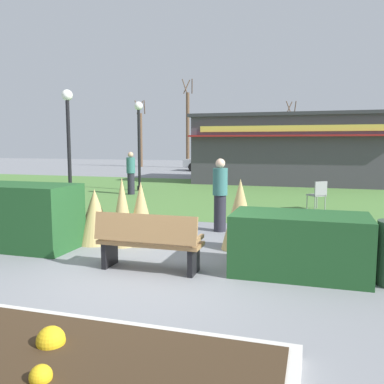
{
  "coord_description": "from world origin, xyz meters",
  "views": [
    {
      "loc": [
        2.38,
        -5.54,
        2.05
      ],
      "look_at": [
        -0.05,
        2.55,
        1.03
      ],
      "focal_mm": 38.39,
      "sensor_mm": 36.0,
      "label": 1
    }
  ],
  "objects": [
    {
      "name": "food_kiosk",
      "position": [
        1.3,
        16.37,
        1.73
      ],
      "size": [
        9.9,
        5.5,
        3.45
      ],
      "color": "#47424C",
      "rests_on": "ground_plane"
    },
    {
      "name": "tree_left_bg",
      "position": [
        -7.64,
        26.66,
        3.19
      ],
      "size": [
        0.91,
        0.96,
        7.12
      ],
      "color": "brown",
      "rests_on": "ground_plane"
    },
    {
      "name": "ornamental_grass_behind_center",
      "position": [
        1.03,
        2.17,
        0.68
      ],
      "size": [
        0.71,
        0.71,
        1.37
      ],
      "primitive_type": "cone",
      "color": "tan",
      "rests_on": "ground_plane"
    },
    {
      "name": "lamppost_mid",
      "position": [
        -5.43,
        6.33,
        2.39
      ],
      "size": [
        0.36,
        0.36,
        3.77
      ],
      "color": "black",
      "rests_on": "ground_plane"
    },
    {
      "name": "person_standing",
      "position": [
        -4.6,
        9.29,
        0.86
      ],
      "size": [
        0.34,
        0.34,
        1.69
      ],
      "rotation": [
        0.0,
        0.0,
        0.61
      ],
      "color": "#23232D",
      "rests_on": "ground_plane"
    },
    {
      "name": "lawn_patch",
      "position": [
        0.0,
        10.59,
        0.0
      ],
      "size": [
        36.0,
        12.0,
        0.01
      ],
      "primitive_type": "cube",
      "color": "#4C7A38",
      "rests_on": "ground_plane"
    },
    {
      "name": "ornamental_grass_behind_far",
      "position": [
        -0.94,
        1.97,
        0.64
      ],
      "size": [
        0.61,
        0.61,
        1.27
      ],
      "primitive_type": "cone",
      "color": "tan",
      "rests_on": "ground_plane"
    },
    {
      "name": "flower_bed",
      "position": [
        0.3,
        -2.87,
        0.09
      ],
      "size": [
        4.0,
        2.34,
        0.33
      ],
      "color": "beige",
      "rests_on": "ground_plane"
    },
    {
      "name": "cafe_chair_east",
      "position": [
        2.51,
        7.43,
        0.53
      ],
      "size": [
        0.62,
        0.62,
        0.89
      ],
      "color": "gray",
      "rests_on": "ground_plane"
    },
    {
      "name": "parked_car_west_slot",
      "position": [
        -4.66,
        23.4,
        0.64
      ],
      "size": [
        4.3,
        2.26,
        1.2
      ],
      "color": "#B7BABF",
      "rests_on": "ground_plane"
    },
    {
      "name": "lamppost_far",
      "position": [
        -4.81,
        10.61,
        2.39
      ],
      "size": [
        0.36,
        0.36,
        3.77
      ],
      "color": "black",
      "rests_on": "ground_plane"
    },
    {
      "name": "tree_right_bg",
      "position": [
        0.26,
        30.99,
        2.42
      ],
      "size": [
        0.91,
        0.96,
        5.57
      ],
      "color": "brown",
      "rests_on": "ground_plane"
    },
    {
      "name": "parked_car_east_slot",
      "position": [
        5.88,
        23.39,
        0.64
      ],
      "size": [
        4.32,
        2.29,
        1.2
      ],
      "color": "navy",
      "rests_on": "ground_plane"
    },
    {
      "name": "tree_center_bg",
      "position": [
        -11.85,
        26.77,
        2.42
      ],
      "size": [
        0.91,
        0.96,
        5.57
      ],
      "color": "brown",
      "rests_on": "ground_plane"
    },
    {
      "name": "ornamental_grass_behind_right",
      "position": [
        -1.9,
        1.8,
        0.56
      ],
      "size": [
        0.78,
        0.78,
        1.11
      ],
      "primitive_type": "cone",
      "color": "tan",
      "rests_on": "ground_plane"
    },
    {
      "name": "hedge_left",
      "position": [
        -3.01,
        1.06,
        0.62
      ],
      "size": [
        2.02,
        1.1,
        1.25
      ],
      "primitive_type": "cube",
      "color": "#1E4C23",
      "rests_on": "ground_plane"
    },
    {
      "name": "person_strolling",
      "position": [
        0.3,
        3.63,
        0.86
      ],
      "size": [
        0.34,
        0.34,
        1.69
      ],
      "rotation": [
        0.0,
        0.0,
        2.13
      ],
      "color": "#23232D",
      "rests_on": "ground_plane"
    },
    {
      "name": "hedge_right",
      "position": [
        2.19,
        0.92,
        0.48
      ],
      "size": [
        2.08,
        1.1,
        0.95
      ],
      "primitive_type": "cube",
      "color": "#1E4C23",
      "rests_on": "ground_plane"
    },
    {
      "name": "park_bench",
      "position": [
        -0.12,
        0.38,
        0.48
      ],
      "size": [
        1.7,
        0.53,
        0.95
      ],
      "color": "#9E7547",
      "rests_on": "ground_plane"
    },
    {
      "name": "parked_car_center_slot",
      "position": [
        0.6,
        23.4,
        0.64
      ],
      "size": [
        4.21,
        2.08,
        1.2
      ],
      "color": "maroon",
      "rests_on": "ground_plane"
    },
    {
      "name": "ground_plane",
      "position": [
        0.0,
        0.0,
        0.0
      ],
      "size": [
        80.0,
        80.0,
        0.0
      ],
      "primitive_type": "plane",
      "color": "slate"
    },
    {
      "name": "ornamental_grass_behind_left",
      "position": [
        -1.26,
        1.77,
        0.68
      ],
      "size": [
        0.52,
        0.52,
        1.37
      ],
      "primitive_type": "cone",
      "color": "tan",
      "rests_on": "ground_plane"
    }
  ]
}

